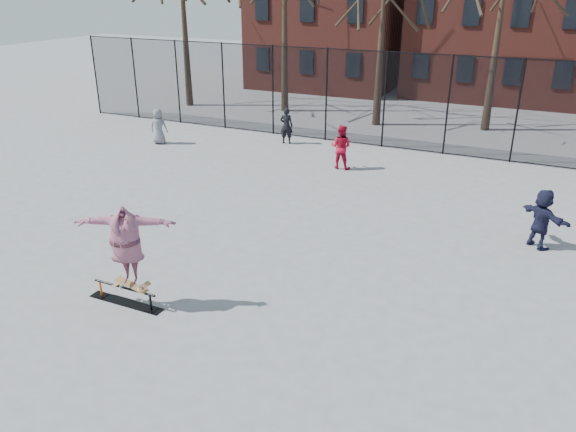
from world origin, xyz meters
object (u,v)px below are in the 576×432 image
at_px(skateboard, 132,287).
at_px(bystander_navy, 542,219).
at_px(skate_rail, 125,297).
at_px(bystander_grey, 159,126).
at_px(skater, 127,249).
at_px(bystander_red, 341,147).
at_px(bystander_black, 286,126).

bearing_deg(skateboard, bystander_navy, 41.20).
height_order(skate_rail, bystander_navy, bystander_navy).
xyz_separation_m(skate_rail, bystander_grey, (-7.38, 11.09, 0.60)).
bearing_deg(skater, bystander_red, 62.29).
distance_m(skater, bystander_grey, 13.46).
bearing_deg(bystander_grey, bystander_red, 165.05).
height_order(bystander_red, bystander_navy, bystander_red).
xyz_separation_m(skater, bystander_red, (0.77, 11.14, -0.55)).
xyz_separation_m(skater, bystander_black, (-2.58, 13.46, -0.61)).
xyz_separation_m(skate_rail, bystander_red, (0.99, 11.14, 0.67)).
height_order(skater, bystander_black, skater).
distance_m(bystander_black, bystander_red, 4.08).
bearing_deg(bystander_black, skater, 90.09).
bearing_deg(bystander_black, bystander_navy, 137.42).
bearing_deg(skateboard, bystander_red, 86.04).
relative_size(skate_rail, bystander_navy, 1.14).
xyz_separation_m(skateboard, skater, (0.00, 0.00, 0.92)).
distance_m(bystander_grey, bystander_navy, 16.08).
relative_size(bystander_grey, bystander_red, 0.92).
distance_m(skate_rail, bystander_navy, 10.72).
bearing_deg(skater, bystander_black, 77.11).
height_order(skateboard, bystander_black, bystander_black).
distance_m(skater, bystander_red, 11.18).
relative_size(skater, bystander_red, 1.29).
distance_m(skate_rail, skateboard, 0.37).
bearing_deg(bystander_red, bystander_navy, 148.09).
xyz_separation_m(skate_rail, bystander_navy, (8.15, 6.94, 0.66)).
bearing_deg(bystander_red, skate_rail, 83.42).
bearing_deg(bystander_black, bystander_red, 134.57).
height_order(skate_rail, bystander_black, bystander_black).
xyz_separation_m(skateboard, bystander_navy, (7.93, 6.94, 0.36)).
distance_m(bystander_red, bystander_navy, 8.30).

